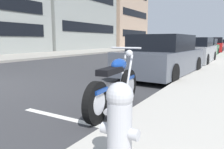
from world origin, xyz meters
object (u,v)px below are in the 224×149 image
fire_hydrant (120,122)px  parked_motorcycle (116,87)px  parked_car_at_intersection (193,51)px  parked_car_across_street (204,48)px  parked_car_second_in_row (220,45)px  parked_car_near_corner (213,45)px  parked_car_behind_motorcycle (163,57)px

fire_hydrant → parked_motorcycle: bearing=30.3°
parked_car_at_intersection → parked_car_across_street: parked_car_at_intersection is taller
parked_car_across_street → parked_car_second_in_row: parked_car_across_street is taller
parked_car_near_corner → parked_motorcycle: bearing=179.3°
parked_car_near_corner → parked_car_second_in_row: parked_car_near_corner is taller
parked_motorcycle → parked_car_second_in_row: parked_car_second_in_row is taller
parked_car_behind_motorcycle → parked_car_at_intersection: parked_car_behind_motorcycle is taller
parked_car_at_intersection → parked_car_across_street: (6.03, 0.27, -0.02)m
parked_car_behind_motorcycle → fire_hydrant: 6.01m
parked_car_near_corner → parked_car_across_street: bearing=177.5°
parked_car_across_street → parked_car_near_corner: 6.11m
parked_car_second_in_row → fire_hydrant: 29.01m
parked_car_across_street → parked_car_near_corner: size_ratio=0.99×
fire_hydrant → parked_car_at_intersection: bearing=6.8°
parked_car_at_intersection → parked_car_near_corner: bearing=1.9°
parked_car_behind_motorcycle → parked_car_across_street: size_ratio=0.92×
parked_car_at_intersection → parked_car_second_in_row: 18.30m
parked_car_at_intersection → parked_car_across_street: bearing=3.4°
parked_motorcycle → parked_car_behind_motorcycle: bearing=0.3°
parked_motorcycle → parked_car_across_street: parked_car_across_street is taller
parked_car_behind_motorcycle → parked_car_near_corner: (16.99, 0.06, 0.04)m
parked_motorcycle → parked_car_behind_motorcycle: 4.14m
parked_car_behind_motorcycle → parked_car_second_in_row: (23.15, -0.15, -0.05)m
parked_car_behind_motorcycle → parked_car_near_corner: bearing=3.9°
parked_car_across_street → fire_hydrant: size_ratio=6.13×
parked_motorcycle → parked_car_at_intersection: 8.97m
parked_motorcycle → parked_car_at_intersection: bearing=-3.9°
parked_car_at_intersection → parked_car_second_in_row: bearing=0.9°
parked_car_behind_motorcycle → parked_car_across_street: 10.88m
parked_car_near_corner → fire_hydrant: 22.87m
parked_car_near_corner → parked_car_second_in_row: size_ratio=1.02×
parked_car_near_corner → fire_hydrant: (-22.82, -1.48, -0.18)m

